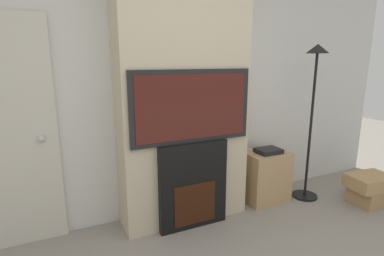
{
  "coord_description": "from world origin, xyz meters",
  "views": [
    {
      "loc": [
        -1.17,
        -0.88,
        1.63
      ],
      "look_at": [
        0.0,
        1.6,
        1.0
      ],
      "focal_mm": 28.0,
      "sensor_mm": 36.0,
      "label": 1
    }
  ],
  "objects_px": {
    "floor_lamp": "(313,96)",
    "media_stand": "(265,176)",
    "box_stack": "(370,188)",
    "fireplace": "(192,185)",
    "television": "(192,107)"
  },
  "relations": [
    {
      "from": "floor_lamp",
      "to": "media_stand",
      "type": "height_order",
      "value": "floor_lamp"
    },
    {
      "from": "floor_lamp",
      "to": "box_stack",
      "type": "height_order",
      "value": "floor_lamp"
    },
    {
      "from": "box_stack",
      "to": "media_stand",
      "type": "bearing_deg",
      "value": 150.92
    },
    {
      "from": "fireplace",
      "to": "television",
      "type": "xyz_separation_m",
      "value": [
        0.0,
        -0.0,
        0.78
      ]
    },
    {
      "from": "television",
      "to": "box_stack",
      "type": "distance_m",
      "value": 2.35
    },
    {
      "from": "floor_lamp",
      "to": "box_stack",
      "type": "distance_m",
      "value": 1.26
    },
    {
      "from": "fireplace",
      "to": "television",
      "type": "height_order",
      "value": "television"
    },
    {
      "from": "television",
      "to": "floor_lamp",
      "type": "xyz_separation_m",
      "value": [
        1.52,
        -0.01,
        0.02
      ]
    },
    {
      "from": "television",
      "to": "floor_lamp",
      "type": "relative_size",
      "value": 0.66
    },
    {
      "from": "floor_lamp",
      "to": "media_stand",
      "type": "bearing_deg",
      "value": 163.6
    },
    {
      "from": "media_stand",
      "to": "box_stack",
      "type": "bearing_deg",
      "value": -29.08
    },
    {
      "from": "box_stack",
      "to": "media_stand",
      "type": "height_order",
      "value": "media_stand"
    },
    {
      "from": "television",
      "to": "box_stack",
      "type": "bearing_deg",
      "value": -12.12
    },
    {
      "from": "fireplace",
      "to": "box_stack",
      "type": "distance_m",
      "value": 2.12
    },
    {
      "from": "floor_lamp",
      "to": "box_stack",
      "type": "bearing_deg",
      "value": -38.61
    }
  ]
}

